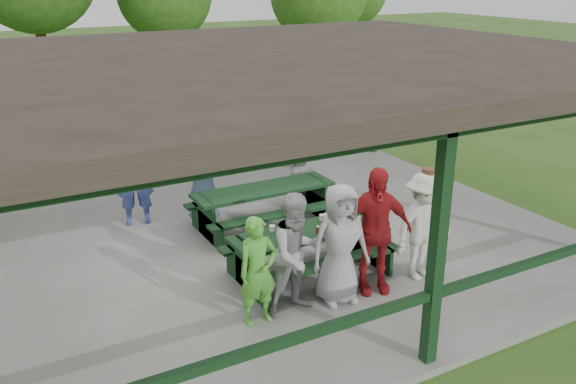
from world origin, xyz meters
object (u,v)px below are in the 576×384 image
farm_trailer (133,127)px  picnic_table_far (264,202)px  spectator_blue (134,176)px  contestant_white_fedora (424,226)px  pickup_truck (217,104)px  spectator_grey (295,165)px  contestant_grey_left (297,254)px  picnic_table_near (309,246)px  contestant_red (374,231)px  spectator_lblue (203,177)px  contestant_grey_mid (340,244)px  contestant_green (258,271)px

farm_trailer → picnic_table_far: bearing=-81.9°
spectator_blue → farm_trailer: 4.96m
contestant_white_fedora → farm_trailer: bearing=95.8°
picnic_table_far → pickup_truck: size_ratio=0.46×
contestant_white_fedora → spectator_grey: contestant_white_fedora is taller
contestant_grey_left → spectator_grey: (2.10, 3.74, -0.12)m
pickup_truck → picnic_table_near: bearing=149.4°
spectator_grey → pickup_truck: spectator_grey is taller
contestant_red → spectator_lblue: 4.01m
spectator_grey → pickup_truck: size_ratio=0.26×
picnic_table_near → contestant_red: size_ratio=1.31×
contestant_grey_mid → spectator_grey: contestant_grey_mid is taller
spectator_blue → contestant_red: bearing=131.9°
contestant_grey_left → farm_trailer: contestant_grey_left is taller
contestant_white_fedora → spectator_grey: (-0.04, 3.81, -0.11)m
contestant_white_fedora → spectator_grey: 3.81m
picnic_table_far → contestant_grey_left: bearing=-108.1°
picnic_table_far → spectator_grey: 1.50m
contestant_red → spectator_blue: (-2.32, 4.12, -0.01)m
contestant_red → spectator_blue: size_ratio=1.01×
contestant_grey_mid → contestant_red: bearing=9.7°
farm_trailer → contestant_grey_mid: bearing=-85.8°
contestant_white_fedora → pickup_truck: (0.98, 10.30, -0.16)m
contestant_red → farm_trailer: bearing=115.8°
picnic_table_far → farm_trailer: farm_trailer is taller
contestant_green → contestant_grey_left: 0.60m
contestant_white_fedora → picnic_table_near: bearing=141.6°
contestant_grey_left → contestant_white_fedora: bearing=-4.9°
contestant_grey_mid → pickup_truck: contestant_grey_mid is taller
contestant_grey_mid → spectator_blue: size_ratio=0.93×
contestant_red → pickup_truck: (1.88, 10.27, -0.26)m
contestant_red → spectator_lblue: size_ratio=1.19×
picnic_table_far → contestant_white_fedora: contestant_white_fedora is taller
contestant_grey_mid → spectator_grey: bearing=77.4°
picnic_table_near → spectator_blue: bearing=118.5°
contestant_grey_mid → contestant_white_fedora: 1.49m
contestant_green → contestant_grey_mid: bearing=-1.4°
spectator_blue → contestant_green: bearing=109.3°
contestant_white_fedora → pickup_truck: bearing=78.2°
contestant_green → spectator_grey: size_ratio=1.01×
contestant_grey_left → spectator_grey: size_ratio=1.16×
spectator_blue → spectator_grey: bearing=-173.8°
contestant_white_fedora → spectator_grey: size_ratio=1.18×
contestant_green → farm_trailer: (0.80, 8.87, -0.11)m
contestant_white_fedora → farm_trailer: 9.15m
contestant_green → spectator_blue: bearing=97.6°
contestant_white_fedora → spectator_blue: (-3.22, 4.16, 0.09)m
contestant_red → farm_trailer: size_ratio=0.44×
picnic_table_far → pickup_truck: bearing=73.5°
contestant_white_fedora → spectator_blue: 5.26m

